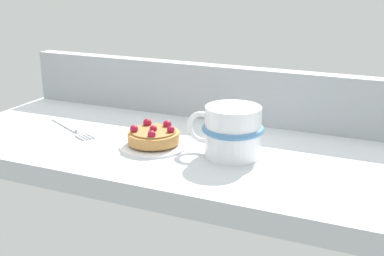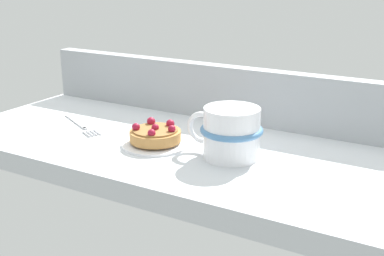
# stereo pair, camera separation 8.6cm
# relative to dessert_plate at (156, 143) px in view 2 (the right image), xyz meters

# --- Properties ---
(ground_plane) EXTENTS (0.87, 0.38, 0.04)m
(ground_plane) POSITION_rel_dessert_plate_xyz_m (0.03, 0.03, -0.02)
(ground_plane) COLOR silver
(window_rail_back) EXTENTS (0.85, 0.03, 0.11)m
(window_rail_back) POSITION_rel_dessert_plate_xyz_m (0.03, 0.20, 0.05)
(window_rail_back) COLOR #9EA3A8
(window_rail_back) RESTS_ON ground_plane
(dessert_plate) EXTENTS (0.12, 0.12, 0.01)m
(dessert_plate) POSITION_rel_dessert_plate_xyz_m (0.00, 0.00, 0.00)
(dessert_plate) COLOR white
(dessert_plate) RESTS_ON ground_plane
(raspberry_tart) EXTENTS (0.09, 0.09, 0.03)m
(raspberry_tart) POSITION_rel_dessert_plate_xyz_m (-0.00, 0.00, 0.02)
(raspberry_tart) COLOR #B77F42
(raspberry_tart) RESTS_ON dessert_plate
(coffee_mug) EXTENTS (0.14, 0.10, 0.09)m
(coffee_mug) POSITION_rel_dessert_plate_xyz_m (0.14, 0.01, 0.04)
(coffee_mug) COLOR white
(coffee_mug) RESTS_ON ground_plane
(dessert_fork) EXTENTS (0.15, 0.09, 0.01)m
(dessert_fork) POSITION_rel_dessert_plate_xyz_m (-0.19, 0.02, -0.00)
(dessert_fork) COLOR #B7B7BC
(dessert_fork) RESTS_ON ground_plane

